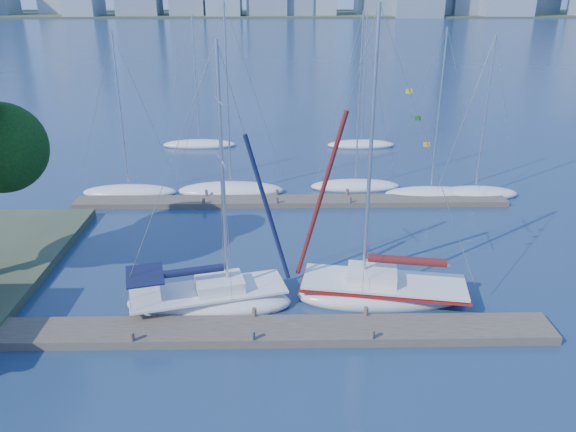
{
  "coord_description": "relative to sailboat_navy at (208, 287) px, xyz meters",
  "views": [
    {
      "loc": [
        1.12,
        -20.64,
        14.01
      ],
      "look_at": [
        1.56,
        4.0,
        3.96
      ],
      "focal_mm": 35.0,
      "sensor_mm": 36.0,
      "label": 1
    }
  ],
  "objects": [
    {
      "name": "bg_boat_7",
      "position": [
        11.15,
        28.66,
        -0.8
      ],
      "size": [
        6.63,
        3.8,
        12.26
      ],
      "rotation": [
        0.0,
        0.0,
        -0.32
      ],
      "color": "silver",
      "rests_on": "ground"
    },
    {
      "name": "sailboat_navy",
      "position": [
        0.0,
        0.0,
        0.0
      ],
      "size": [
        8.15,
        4.41,
        12.67
      ],
      "rotation": [
        0.0,
        0.0,
        0.25
      ],
      "color": "silver",
      "rests_on": "ground"
    },
    {
      "name": "far_shore",
      "position": [
        2.19,
        317.61,
        -1.04
      ],
      "size": [
        800.0,
        100.0,
        1.5
      ],
      "primitive_type": "cube",
      "color": "#38472D",
      "rests_on": "ground"
    },
    {
      "name": "bg_boat_6",
      "position": [
        -4.17,
        29.0,
        -0.8
      ],
      "size": [
        7.02,
        2.42,
        12.22
      ],
      "rotation": [
        0.0,
        0.0,
        -0.07
      ],
      "color": "silver",
      "rests_on": "ground"
    },
    {
      "name": "bg_boat_5",
      "position": [
        17.51,
        14.88,
        -0.79
      ],
      "size": [
        6.51,
        3.61,
        11.57
      ],
      "rotation": [
        0.0,
        0.0,
        0.26
      ],
      "color": "silver",
      "rests_on": "ground"
    },
    {
      "name": "bg_boat_1",
      "position": [
        -0.17,
        15.78,
        -0.75
      ],
      "size": [
        7.89,
        3.09,
        13.64
      ],
      "rotation": [
        0.0,
        0.0,
        0.08
      ],
      "color": "silver",
      "rests_on": "ground"
    },
    {
      "name": "bg_boat_4",
      "position": [
        14.29,
        14.91,
        -0.79
      ],
      "size": [
        6.9,
        4.45,
        11.99
      ],
      "rotation": [
        0.0,
        0.0,
        -0.4
      ],
      "color": "silver",
      "rests_on": "ground"
    },
    {
      "name": "bg_boat_3",
      "position": [
        9.06,
        16.72,
        -0.79
      ],
      "size": [
        6.93,
        4.54,
        12.96
      ],
      "rotation": [
        0.0,
        0.0,
        0.42
      ],
      "color": "silver",
      "rests_on": "ground"
    },
    {
      "name": "sailboat_maroon",
      "position": [
        8.31,
        0.6,
        0.08
      ],
      "size": [
        8.69,
        4.15,
        14.08
      ],
      "rotation": [
        0.0,
        0.0,
        -0.18
      ],
      "color": "silver",
      "rests_on": "ground"
    },
    {
      "name": "near_dock",
      "position": [
        2.19,
        -2.39,
        -0.84
      ],
      "size": [
        26.0,
        2.0,
        0.4
      ],
      "primitive_type": "cube",
      "color": "#453D32",
      "rests_on": "ground"
    },
    {
      "name": "bg_boat_0",
      "position": [
        -7.56,
        15.68,
        -0.79
      ],
      "size": [
        7.04,
        3.41,
        11.72
      ],
      "rotation": [
        0.0,
        0.0,
        0.2
      ],
      "color": "silver",
      "rests_on": "ground"
    },
    {
      "name": "far_dock",
      "position": [
        4.19,
        13.61,
        -0.86
      ],
      "size": [
        30.0,
        1.8,
        0.36
      ],
      "primitive_type": "cube",
      "color": "#453D32",
      "rests_on": "ground"
    },
    {
      "name": "ground",
      "position": [
        2.19,
        -2.39,
        -1.04
      ],
      "size": [
        700.0,
        700.0,
        0.0
      ],
      "primitive_type": "plane",
      "color": "#162B49",
      "rests_on": "ground"
    }
  ]
}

